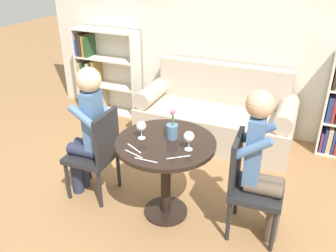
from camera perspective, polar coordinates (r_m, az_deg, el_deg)
ground_plane at (r=3.41m, az=-0.34°, el=-13.65°), size 16.00×16.00×0.00m
back_wall at (r=4.55m, az=9.99°, el=15.53°), size 5.20×0.05×2.70m
round_table at (r=3.06m, az=-0.37°, el=-5.27°), size 0.85×0.85×0.76m
couch at (r=4.48m, az=7.60°, el=1.46°), size 1.89×0.80×0.92m
bookshelf_left at (r=5.33m, az=-10.55°, el=8.26°), size 0.95×0.28×1.21m
chair_left at (r=3.42m, az=-11.25°, el=-3.93°), size 0.43×0.43×0.90m
chair_right at (r=3.01m, az=12.79°, el=-8.77°), size 0.44×0.44×0.90m
person_left at (r=3.36m, az=-12.80°, el=-0.47°), size 0.42×0.35×1.31m
person_right at (r=2.90m, az=14.86°, el=-5.72°), size 0.43×0.35×1.30m
wine_glass_left at (r=2.98m, az=-4.31°, el=-0.09°), size 0.08×0.08×0.16m
wine_glass_right at (r=2.81m, az=3.37°, el=-1.78°), size 0.09×0.09×0.16m
flower_vase at (r=2.98m, az=0.69°, el=-0.45°), size 0.10×0.10×0.27m
knife_left_setting at (r=2.73m, az=-3.58°, el=-5.48°), size 0.19×0.02×0.00m
fork_left_setting at (r=2.76m, az=1.71°, el=-5.02°), size 0.16×0.12×0.00m
knife_right_setting at (r=2.81m, az=-5.54°, el=-4.47°), size 0.18×0.07×0.00m
fork_right_setting at (r=2.88m, az=-5.45°, el=-3.58°), size 0.17×0.10×0.00m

